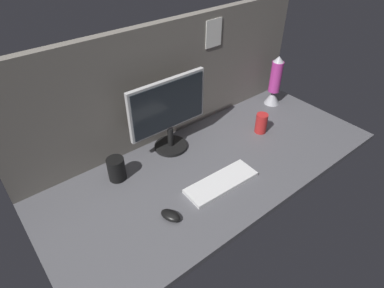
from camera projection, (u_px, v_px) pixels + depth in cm
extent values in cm
cube|color=#515156|center=(213.00, 165.00, 170.99)|extent=(180.00, 80.00, 3.00)
cube|color=slate|center=(169.00, 81.00, 173.73)|extent=(180.00, 5.00, 64.12)
cube|color=white|center=(214.00, 33.00, 173.57)|extent=(10.89, 0.40, 14.99)
cylinder|color=black|center=(171.00, 146.00, 179.97)|extent=(18.00, 18.00, 1.80)
cylinder|color=black|center=(170.00, 137.00, 176.07)|extent=(3.20, 3.20, 11.00)
cube|color=#B7B7B7|center=(168.00, 105.00, 164.83)|extent=(45.08, 2.40, 27.88)
cube|color=black|center=(169.00, 106.00, 163.96)|extent=(42.68, 0.60, 25.48)
cube|color=silver|center=(221.00, 183.00, 157.00)|extent=(37.41, 14.21, 2.00)
ellipsoid|color=black|center=(171.00, 216.00, 140.00)|extent=(8.38, 10.89, 3.40)
cylinder|color=red|center=(261.00, 123.00, 188.80)|extent=(6.79, 6.79, 11.84)
cylinder|color=black|center=(116.00, 169.00, 157.37)|extent=(8.57, 8.57, 11.93)
cone|color=#A5A5AD|center=(272.00, 97.00, 215.84)|extent=(10.05, 10.05, 9.14)
cylinder|color=#B2338C|center=(276.00, 77.00, 206.92)|extent=(7.31, 7.31, 20.10)
cone|color=#A5A5AD|center=(279.00, 59.00, 199.68)|extent=(6.58, 6.58, 3.65)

